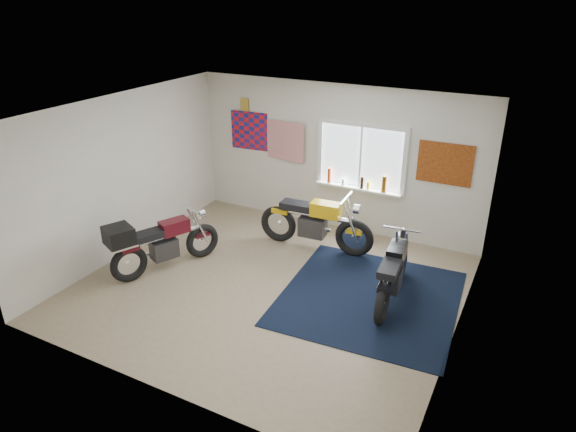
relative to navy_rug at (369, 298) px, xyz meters
The scene contains 10 objects.
ground 1.52m from the navy_rug, 164.67° to the right, with size 5.50×5.50×0.00m, color #9E896B.
room_shell 2.23m from the navy_rug, 164.67° to the right, with size 5.50×5.50×5.50m.
navy_rug is the anchor object (origin of this frame).
window_assembly 2.66m from the navy_rug, 115.13° to the left, with size 1.66×0.17×1.26m.
oil_bottles 2.42m from the navy_rug, 114.24° to the left, with size 1.12×0.09×0.30m.
flag_display 4.50m from the navy_rug, 148.34° to the left, with size 1.60×0.10×1.17m.
triumph_poster 2.63m from the navy_rug, 76.96° to the left, with size 0.90×0.03×0.70m, color #A54C14.
yellow_triumph 1.83m from the navy_rug, 142.06° to the left, with size 2.09×0.63×1.05m.
black_chrome_bike 0.51m from the navy_rug, 24.65° to the left, with size 0.56×1.85×0.95m.
maroon_tourer 3.42m from the navy_rug, 166.33° to the right, with size 1.04×1.82×0.96m.
Camera 1 is at (3.35, -5.86, 4.22)m, focal length 32.00 mm.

